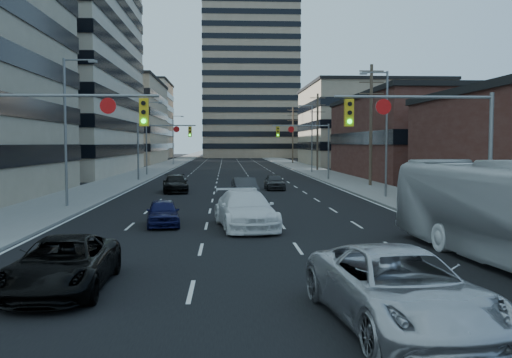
{
  "coord_description": "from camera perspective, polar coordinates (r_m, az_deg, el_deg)",
  "views": [
    {
      "loc": [
        -0.87,
        -14.87,
        3.92
      ],
      "look_at": [
        0.59,
        12.6,
        2.2
      ],
      "focal_mm": 40.0,
      "sensor_mm": 36.0,
      "label": 1
    }
  ],
  "objects": [
    {
      "name": "ground",
      "position": [
        15.4,
        0.31,
        -11.16
      ],
      "size": [
        400.0,
        400.0,
        0.0
      ],
      "primitive_type": "plane",
      "color": "black",
      "rests_on": "ground"
    },
    {
      "name": "road_surface",
      "position": [
        144.92,
        -2.69,
        2.02
      ],
      "size": [
        18.0,
        300.0,
        0.02
      ],
      "primitive_type": "cube",
      "color": "black",
      "rests_on": "ground"
    },
    {
      "name": "sidewalk_left",
      "position": [
        145.31,
        -7.23,
        2.03
      ],
      "size": [
        5.0,
        300.0,
        0.15
      ],
      "primitive_type": "cube",
      "color": "slate",
      "rests_on": "ground"
    },
    {
      "name": "sidewalk_right",
      "position": [
        145.45,
        1.85,
        2.05
      ],
      "size": [
        5.0,
        300.0,
        0.15
      ],
      "primitive_type": "cube",
      "color": "slate",
      "rests_on": "ground"
    },
    {
      "name": "office_left_mid",
      "position": [
        79.94,
        -22.48,
        10.55
      ],
      "size": [
        26.0,
        34.0,
        28.0
      ],
      "primitive_type": "cube",
      "color": "#ADA089",
      "rests_on": "ground"
    },
    {
      "name": "office_left_far",
      "position": [
        117.25,
        -14.47,
        5.45
      ],
      "size": [
        20.0,
        30.0,
        16.0
      ],
      "primitive_type": "cube",
      "color": "gray",
      "rests_on": "ground"
    },
    {
      "name": "storefront_right_mid",
      "position": [
        69.47,
        17.99,
        3.88
      ],
      "size": [
        20.0,
        30.0,
        9.0
      ],
      "primitive_type": "cube",
      "color": "#472119",
      "rests_on": "ground"
    },
    {
      "name": "office_right_far",
      "position": [
        106.12,
        11.13,
        5.17
      ],
      "size": [
        22.0,
        28.0,
        14.0
      ],
      "primitive_type": "cube",
      "color": "gray",
      "rests_on": "ground"
    },
    {
      "name": "apartment_tower",
      "position": [
        166.91,
        -0.65,
        12.21
      ],
      "size": [
        26.0,
        26.0,
        58.0
      ],
      "primitive_type": "cube",
      "color": "gray",
      "rests_on": "ground"
    },
    {
      "name": "bg_block_left",
      "position": [
        157.34,
        -13.02,
        5.69
      ],
      "size": [
        24.0,
        24.0,
        20.0
      ],
      "primitive_type": "cube",
      "color": "#ADA089",
      "rests_on": "ground"
    },
    {
      "name": "bg_block_right",
      "position": [
        148.56,
        9.78,
        4.32
      ],
      "size": [
        22.0,
        22.0,
        12.0
      ],
      "primitive_type": "cube",
      "color": "gray",
      "rests_on": "ground"
    },
    {
      "name": "signal_near_left",
      "position": [
        23.8,
        -19.15,
        4.36
      ],
      "size": [
        6.59,
        0.33,
        6.0
      ],
      "color": "slate",
      "rests_on": "ground"
    },
    {
      "name": "signal_near_right",
      "position": [
        24.34,
        17.02,
        4.38
      ],
      "size": [
        6.59,
        0.33,
        6.0
      ],
      "color": "slate",
      "rests_on": "ground"
    },
    {
      "name": "signal_far_left",
      "position": [
        60.25,
        -9.55,
        3.89
      ],
      "size": [
        6.09,
        0.33,
        6.0
      ],
      "color": "slate",
      "rests_on": "ground"
    },
    {
      "name": "signal_far_right",
      "position": [
        60.47,
        5.11,
        3.92
      ],
      "size": [
        6.09,
        0.33,
        6.0
      ],
      "color": "slate",
      "rests_on": "ground"
    },
    {
      "name": "utility_pole_block",
      "position": [
        52.55,
        11.42,
        5.53
      ],
      "size": [
        2.2,
        0.28,
        11.0
      ],
      "color": "#4C3D2D",
      "rests_on": "ground"
    },
    {
      "name": "utility_pole_midblock",
      "position": [
        81.94,
        6.17,
        4.85
      ],
      "size": [
        2.2,
        0.28,
        11.0
      ],
      "color": "#4C3D2D",
      "rests_on": "ground"
    },
    {
      "name": "utility_pole_distant",
      "position": [
        111.65,
        3.7,
        4.52
      ],
      "size": [
        2.2,
        0.28,
        11.0
      ],
      "color": "#4C3D2D",
      "rests_on": "ground"
    },
    {
      "name": "streetlight_left_near",
      "position": [
        36.15,
        -18.3,
        5.19
      ],
      "size": [
        2.03,
        0.22,
        9.0
      ],
      "color": "slate",
      "rests_on": "ground"
    },
    {
      "name": "streetlight_left_mid",
      "position": [
        70.52,
        -10.78,
        4.43
      ],
      "size": [
        2.03,
        0.22,
        9.0
      ],
      "color": "slate",
      "rests_on": "ground"
    },
    {
      "name": "streetlight_left_far",
      "position": [
        105.3,
        -8.21,
        4.15
      ],
      "size": [
        2.03,
        0.22,
        9.0
      ],
      "color": "slate",
      "rests_on": "ground"
    },
    {
      "name": "streetlight_right_near",
      "position": [
        41.43,
        12.72,
        5.05
      ],
      "size": [
        2.03,
        0.22,
        9.0
      ],
      "color": "slate",
      "rests_on": "ground"
    },
    {
      "name": "streetlight_right_far",
      "position": [
        75.71,
        5.5,
        4.41
      ],
      "size": [
        2.03,
        0.22,
        9.0
      ],
      "color": "slate",
      "rests_on": "ground"
    },
    {
      "name": "black_pickup",
      "position": [
        16.09,
        -18.78,
        -8.1
      ],
      "size": [
        2.46,
        5.18,
        1.43
      ],
      "primitive_type": "imported",
      "rotation": [
        0.0,
        0.0,
        0.02
      ],
      "color": "black",
      "rests_on": "ground"
    },
    {
      "name": "white_van",
      "position": [
        26.32,
        -1.05,
        -3.09
      ],
      "size": [
        3.18,
        6.21,
        1.73
      ],
      "primitive_type": "imported",
      "rotation": [
        0.0,
        0.0,
        0.13
      ],
      "color": "white",
      "rests_on": "ground"
    },
    {
      "name": "silver_suv",
      "position": [
        12.73,
        14.11,
        -10.56
      ],
      "size": [
        3.43,
        6.26,
        1.66
      ],
      "primitive_type": "imported",
      "rotation": [
        0.0,
        0.0,
        0.12
      ],
      "color": "#BCBCC1",
      "rests_on": "ground"
    },
    {
      "name": "sedan_blue",
      "position": [
        27.43,
        -9.28,
        -3.34
      ],
      "size": [
        1.95,
        3.9,
        1.28
      ],
      "primitive_type": "imported",
      "rotation": [
        0.0,
        0.0,
        0.12
      ],
      "color": "#0E103A",
      "rests_on": "ground"
    },
    {
      "name": "sedan_grey_center",
      "position": [
        40.57,
        -1.14,
        -0.93
      ],
      "size": [
        1.96,
        4.56,
        1.46
      ],
      "primitive_type": "imported",
      "rotation": [
        0.0,
        0.0,
        0.1
      ],
      "color": "#343537",
      "rests_on": "ground"
    },
    {
      "name": "sedan_black_far",
      "position": [
        45.99,
        -8.08,
        -0.47
      ],
      "size": [
        2.52,
        5.04,
        1.41
      ],
      "primitive_type": "imported",
      "rotation": [
        0.0,
        0.0,
        0.12
      ],
      "color": "black",
      "rests_on": "ground"
    },
    {
      "name": "sedan_grey_right",
      "position": [
        48.24,
        1.86,
        -0.28
      ],
      "size": [
        1.66,
        4.0,
        1.36
      ],
      "primitive_type": "imported",
      "rotation": [
        0.0,
        0.0,
        0.02
      ],
      "color": "#313133",
      "rests_on": "ground"
    }
  ]
}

